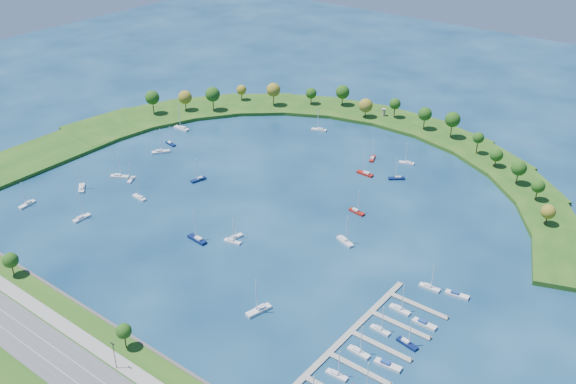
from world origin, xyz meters
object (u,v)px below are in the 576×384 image
Objects in this scene: dock_system at (359,351)px; docked_boat_6 at (380,329)px; moored_boat_20 at (259,310)px; docked_boat_2 at (337,374)px; moored_boat_5 at (407,162)px; moored_boat_17 at (197,239)px; moored_boat_12 at (139,197)px; moored_boat_10 at (319,129)px; moored_boat_14 at (232,241)px; moored_boat_2 at (235,237)px; moored_boat_16 at (82,188)px; moored_boat_13 at (199,179)px; docked_boat_8 at (400,309)px; harbor_tower at (384,112)px; docked_boat_11 at (457,295)px; moored_boat_3 at (397,178)px; moored_boat_1 at (365,173)px; moored_boat_4 at (357,211)px; moored_boat_19 at (82,217)px; moored_boat_15 at (372,158)px; docked_boat_10 at (429,287)px; docked_boat_7 at (407,343)px; docked_boat_9 at (424,324)px; moored_boat_18 at (161,151)px; moored_boat_7 at (131,179)px; moored_boat_6 at (345,241)px; docked_boat_4 at (359,351)px; moored_boat_0 at (171,143)px; moored_boat_8 at (182,128)px; docked_boat_5 at (388,365)px; moored_boat_11 at (27,204)px.

dock_system is 7.66× the size of docked_boat_6.
moored_boat_20 is 40.22m from docked_boat_2.
moored_boat_17 is (-34.04, -117.55, 0.09)m from moored_boat_5.
dock_system is at bearing 173.97° from moored_boat_12.
moored_boat_14 is (38.98, -117.09, -0.05)m from moored_boat_10.
moored_boat_2 is 0.84× the size of moored_boat_16.
docked_boat_8 is (126.72, -27.51, 0.00)m from moored_boat_13.
docked_boat_11 is at bearing -50.59° from harbor_tower.
moored_boat_3 reaches higher than moored_boat_13.
moored_boat_1 reaches higher than moored_boat_4.
moored_boat_1 is at bearing -33.69° from moored_boat_19.
harbor_tower is 0.40× the size of moored_boat_15.
moored_boat_14 is 0.94× the size of docked_boat_10.
docked_boat_2 is at bearing 168.64° from moored_boat_12.
docked_boat_7 is at bearing -49.95° from docked_boat_8.
docked_boat_6 reaches higher than docked_boat_11.
harbor_tower reaches higher than docked_boat_9.
moored_boat_19 is at bearing 38.57° from moored_boat_5.
docked_boat_6 is at bearing -97.58° from docked_boat_10.
docked_boat_7 reaches higher than docked_boat_2.
moored_boat_20 reaches higher than moored_boat_3.
moored_boat_3 reaches higher than docked_boat_11.
harbor_tower is 133.46m from moored_boat_18.
dock_system is 145.31m from moored_boat_15.
dock_system is 8.39× the size of moored_boat_7.
moored_boat_16 is (-87.81, -9.67, 0.07)m from moored_boat_14.
moored_boat_6 is 1.23× the size of docked_boat_2.
moored_boat_17 is at bearing -179.51° from docked_boat_6.
docked_boat_4 is at bearing -171.16° from moored_boat_15.
moored_boat_1 is 18.20m from moored_boat_15.
moored_boat_20 reaches higher than docked_boat_8.
moored_boat_16 is (4.39, -61.54, 0.07)m from moored_boat_0.
moored_boat_8 reaches higher than moored_boat_20.
moored_boat_3 is at bearing 123.95° from docked_boat_10.
moored_boat_8 is at bearing 148.02° from docked_boat_5.
moored_boat_17 is (37.63, -38.83, 0.08)m from moored_boat_13.
docked_boat_5 is 0.78× the size of docked_boat_8.
moored_boat_11 reaches higher than moored_boat_3.
docked_boat_6 is (179.02, -80.20, -0.12)m from moored_boat_8.
moored_boat_2 reaches higher than dock_system.
moored_boat_10 is at bearing 129.42° from dock_system.
harbor_tower is at bearing -73.79° from moored_boat_16.
moored_boat_13 is 133.23m from docked_boat_6.
moored_boat_1 is at bearing -98.74° from moored_boat_17.
harbor_tower is 0.38× the size of moored_boat_13.
moored_boat_19 is at bearing -165.06° from docked_boat_8.
harbor_tower is 0.31× the size of moored_boat_17.
moored_boat_12 is 146.69m from docked_boat_7.
dock_system is at bearing -88.33° from moored_boat_19.
moored_boat_5 reaches higher than docked_boat_11.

